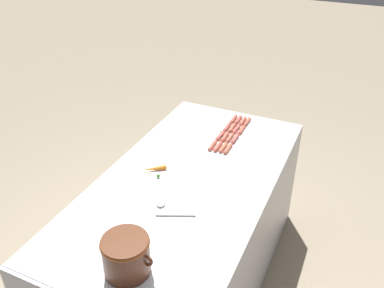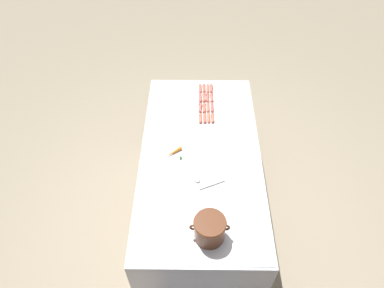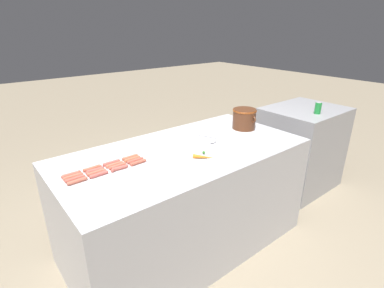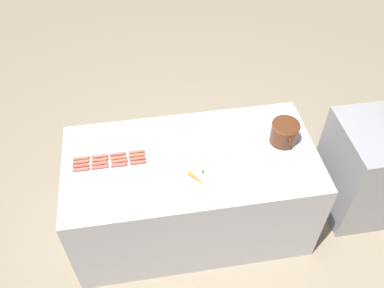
{
  "view_description": "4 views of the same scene",
  "coord_description": "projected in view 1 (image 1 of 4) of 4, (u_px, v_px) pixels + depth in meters",
  "views": [
    {
      "loc": [
        -0.88,
        1.83,
        2.42
      ],
      "look_at": [
        0.08,
        -0.24,
        1.02
      ],
      "focal_mm": 38.02,
      "sensor_mm": 36.0,
      "label": 1
    },
    {
      "loc": [
        0.05,
        1.94,
        3.18
      ],
      "look_at": [
        0.07,
        -0.08,
        0.95
      ],
      "focal_mm": 32.83,
      "sensor_mm": 36.0,
      "label": 2
    },
    {
      "loc": [
        1.73,
        -1.31,
        1.85
      ],
      "look_at": [
        0.07,
        0.03,
        0.99
      ],
      "focal_mm": 27.56,
      "sensor_mm": 36.0,
      "label": 3
    },
    {
      "loc": [
        2.11,
        -0.33,
        3.33
      ],
      "look_at": [
        -0.08,
        0.02,
        0.98
      ],
      "focal_mm": 38.31,
      "sensor_mm": 36.0,
      "label": 4
    }
  ],
  "objects": [
    {
      "name": "hot_dog_14",
      "position": [
        220.0,
        136.0,
        2.94
      ],
      "size": [
        0.03,
        0.13,
        0.03
      ],
      "color": "#C35C50",
      "rests_on": "griddle_counter"
    },
    {
      "name": "hot_dog_3",
      "position": [
        228.0,
        149.0,
        2.79
      ],
      "size": [
        0.03,
        0.13,
        0.03
      ],
      "color": "#C26449",
      "rests_on": "griddle_counter"
    },
    {
      "name": "hot_dog_11",
      "position": [
        218.0,
        147.0,
        2.82
      ],
      "size": [
        0.03,
        0.13,
        0.03
      ],
      "color": "#C55A49",
      "rests_on": "griddle_counter"
    },
    {
      "name": "hot_dog_13",
      "position": [
        227.0,
        127.0,
        3.06
      ],
      "size": [
        0.03,
        0.13,
        0.03
      ],
      "color": "#CA5C51",
      "rests_on": "griddle_counter"
    },
    {
      "name": "hot_dog_7",
      "position": [
        223.0,
        147.0,
        2.81
      ],
      "size": [
        0.03,
        0.13,
        0.03
      ],
      "color": "#CA6747",
      "rests_on": "griddle_counter"
    },
    {
      "name": "ground_plane",
      "position": [
        188.0,
        280.0,
        2.99
      ],
      "size": [
        20.0,
        20.0,
        0.0
      ],
      "primitive_type": "plane",
      "color": "gray"
    },
    {
      "name": "bean_pot",
      "position": [
        126.0,
        254.0,
        1.85
      ],
      "size": [
        0.28,
        0.23,
        0.19
      ],
      "color": "#562D19",
      "rests_on": "griddle_counter"
    },
    {
      "name": "griddle_counter",
      "position": [
        187.0,
        234.0,
        2.75
      ],
      "size": [
        1.02,
        2.02,
        0.92
      ],
      "color": "#BCBCC1",
      "rests_on": "ground_plane"
    },
    {
      "name": "hot_dog_4",
      "position": [
        243.0,
        121.0,
        3.14
      ],
      "size": [
        0.03,
        0.13,
        0.03
      ],
      "color": "#C7674D",
      "rests_on": "griddle_counter"
    },
    {
      "name": "serving_spoon",
      "position": [
        166.0,
        207.0,
        2.27
      ],
      "size": [
        0.26,
        0.14,
        0.02
      ],
      "color": "#B7B7BC",
      "rests_on": "griddle_counter"
    },
    {
      "name": "hot_dog_0",
      "position": [
        247.0,
        122.0,
        3.13
      ],
      "size": [
        0.03,
        0.13,
        0.03
      ],
      "color": "#C45E4B",
      "rests_on": "griddle_counter"
    },
    {
      "name": "hot_dog_8",
      "position": [
        238.0,
        120.0,
        3.15
      ],
      "size": [
        0.03,
        0.13,
        0.03
      ],
      "color": "#C35A4B",
      "rests_on": "griddle_counter"
    },
    {
      "name": "hot_dog_1",
      "position": [
        241.0,
        130.0,
        3.02
      ],
      "size": [
        0.03,
        0.13,
        0.03
      ],
      "color": "#C86148",
      "rests_on": "griddle_counter"
    },
    {
      "name": "carrot",
      "position": [
        153.0,
        169.0,
        2.58
      ],
      "size": [
        0.15,
        0.13,
        0.03
      ],
      "color": "orange",
      "rests_on": "griddle_counter"
    },
    {
      "name": "hot_dog_5",
      "position": [
        236.0,
        129.0,
        3.03
      ],
      "size": [
        0.03,
        0.13,
        0.03
      ],
      "color": "#C75B50",
      "rests_on": "griddle_counter"
    },
    {
      "name": "hot_dog_9",
      "position": [
        232.0,
        128.0,
        3.04
      ],
      "size": [
        0.03,
        0.13,
        0.03
      ],
      "color": "#C8674E",
      "rests_on": "griddle_counter"
    },
    {
      "name": "hot_dog_15",
      "position": [
        213.0,
        145.0,
        2.83
      ],
      "size": [
        0.03,
        0.13,
        0.03
      ],
      "color": "#C25E48",
      "rests_on": "griddle_counter"
    },
    {
      "name": "hot_dog_2",
      "position": [
        235.0,
        139.0,
        2.91
      ],
      "size": [
        0.03,
        0.13,
        0.03
      ],
      "color": "#C25A4F",
      "rests_on": "griddle_counter"
    },
    {
      "name": "hot_dog_10",
      "position": [
        225.0,
        137.0,
        2.93
      ],
      "size": [
        0.03,
        0.13,
        0.03
      ],
      "color": "#CA614C",
      "rests_on": "griddle_counter"
    },
    {
      "name": "hot_dog_6",
      "position": [
        230.0,
        138.0,
        2.92
      ],
      "size": [
        0.03,
        0.13,
        0.03
      ],
      "color": "#C6664D",
      "rests_on": "griddle_counter"
    },
    {
      "name": "hot_dog_12",
      "position": [
        233.0,
        119.0,
        3.17
      ],
      "size": [
        0.03,
        0.13,
        0.03
      ],
      "color": "#C3624B",
      "rests_on": "griddle_counter"
    }
  ]
}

